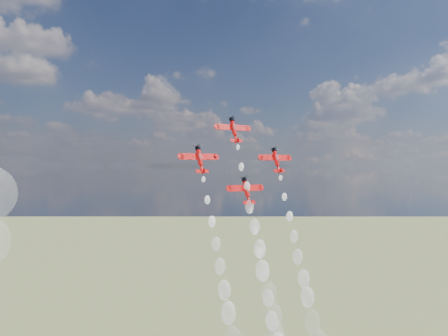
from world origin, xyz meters
TOP-DOWN VIEW (x-y plane):
  - plane_lead at (11.08, 14.27)m, footprint 12.29×5.38m
  - plane_left at (-3.65, 10.76)m, footprint 12.29×5.38m
  - plane_right at (25.81, 10.76)m, footprint 12.29×5.38m
  - plane_slot at (11.08, 7.25)m, footprint 12.29×5.38m
  - smoke_trail_lead at (11.16, -3.71)m, footprint 5.99×23.06m
  - smoke_trail_right at (25.67, -7.29)m, footprint 5.23×23.01m

SIDE VIEW (x-z plane):
  - smoke_trail_right at x=25.67m, z-range 30.00..88.20m
  - smoke_trail_lead at x=11.16m, z-range 39.44..97.78m
  - plane_slot at x=11.08m, z-range 94.92..103.37m
  - plane_left at x=-3.65m, z-range 104.62..113.07m
  - plane_right at x=25.81m, z-range 104.62..113.07m
  - plane_lead at x=11.08m, z-range 114.31..122.77m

